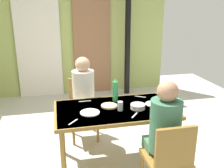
% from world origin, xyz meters
% --- Properties ---
extents(ground_plane, '(7.23, 7.23, 0.00)m').
position_xyz_m(ground_plane, '(0.00, 0.00, 0.00)').
color(ground_plane, beige).
extents(wall_back, '(4.43, 0.10, 2.58)m').
position_xyz_m(wall_back, '(0.00, 2.78, 1.29)').
color(wall_back, '#A9B964').
rests_on(wall_back, ground_plane).
extents(door_wooden, '(0.80, 0.05, 2.00)m').
position_xyz_m(door_wooden, '(0.58, 2.70, 1.00)').
color(door_wooden, '#926344').
rests_on(door_wooden, ground_plane).
extents(stove_pipe_column, '(0.12, 0.12, 2.58)m').
position_xyz_m(stove_pipe_column, '(1.29, 2.43, 1.29)').
color(stove_pipe_column, black).
rests_on(stove_pipe_column, ground_plane).
extents(curtain_panel, '(0.90, 0.03, 2.16)m').
position_xyz_m(curtain_panel, '(-0.54, 2.68, 1.08)').
color(curtain_panel, white).
rests_on(curtain_panel, ground_plane).
extents(dining_table, '(1.39, 0.81, 0.72)m').
position_xyz_m(dining_table, '(0.43, -0.03, 0.65)').
color(dining_table, olive).
rests_on(dining_table, ground_plane).
extents(chair_near_diner, '(0.40, 0.40, 0.87)m').
position_xyz_m(chair_near_diner, '(0.77, -0.79, 0.50)').
color(chair_near_diner, olive).
rests_on(chair_near_diner, ground_plane).
extents(chair_far_diner, '(0.40, 0.40, 0.87)m').
position_xyz_m(chair_far_diner, '(0.14, 0.72, 0.50)').
color(chair_far_diner, olive).
rests_on(chair_far_diner, ground_plane).
extents(person_near_diner, '(0.30, 0.37, 0.77)m').
position_xyz_m(person_near_diner, '(0.77, -0.66, 0.78)').
color(person_near_diner, '#416A4B').
rests_on(person_near_diner, ground_plane).
extents(person_far_diner, '(0.30, 0.37, 0.77)m').
position_xyz_m(person_far_diner, '(0.14, 0.59, 0.78)').
color(person_far_diner, white).
rests_on(person_far_diner, ground_plane).
extents(water_bottle_green_near, '(0.07, 0.07, 0.29)m').
position_xyz_m(water_bottle_green_near, '(0.49, 0.19, 0.86)').
color(water_bottle_green_near, '#309E59').
rests_on(water_bottle_green_near, dining_table).
extents(serving_bowl_center, '(0.17, 0.17, 0.05)m').
position_xyz_m(serving_bowl_center, '(0.69, -0.11, 0.75)').
color(serving_bowl_center, silver).
rests_on(serving_bowl_center, dining_table).
extents(dinner_plate_near_left, '(0.20, 0.20, 0.01)m').
position_xyz_m(dinner_plate_near_left, '(0.92, -0.03, 0.73)').
color(dinner_plate_near_left, white).
rests_on(dinner_plate_near_left, dining_table).
extents(dinner_plate_near_right, '(0.22, 0.22, 0.01)m').
position_xyz_m(dinner_plate_near_right, '(0.13, -0.11, 0.73)').
color(dinner_plate_near_right, white).
rests_on(dinner_plate_near_right, dining_table).
extents(drinking_glass_by_near_diner, '(0.06, 0.06, 0.11)m').
position_xyz_m(drinking_glass_by_near_diner, '(0.48, -0.11, 0.78)').
color(drinking_glass_by_near_diner, silver).
rests_on(drinking_glass_by_near_diner, dining_table).
extents(drinking_glass_by_far_diner, '(0.06, 0.06, 0.10)m').
position_xyz_m(drinking_glass_by_far_diner, '(0.97, -0.32, 0.77)').
color(drinking_glass_by_far_diner, silver).
rests_on(drinking_glass_by_far_diner, dining_table).
extents(bread_plate_sliced, '(0.19, 0.19, 0.02)m').
position_xyz_m(bread_plate_sliced, '(0.38, 0.03, 0.73)').
color(bread_plate_sliced, '#DBB77A').
rests_on(bread_plate_sliced, dining_table).
extents(cutlery_knife_near, '(0.11, 0.13, 0.00)m').
position_xyz_m(cutlery_knife_near, '(0.60, -0.28, 0.73)').
color(cutlery_knife_near, silver).
rests_on(cutlery_knife_near, dining_table).
extents(cutlery_fork_near, '(0.13, 0.10, 0.00)m').
position_xyz_m(cutlery_fork_near, '(0.84, 0.26, 0.73)').
color(cutlery_fork_near, silver).
rests_on(cutlery_fork_near, dining_table).
extents(cutlery_knife_far, '(0.15, 0.02, 0.00)m').
position_xyz_m(cutlery_knife_far, '(0.12, 0.26, 0.73)').
color(cutlery_knife_far, silver).
rests_on(cutlery_knife_far, dining_table).
extents(cutlery_fork_far, '(0.11, 0.13, 0.00)m').
position_xyz_m(cutlery_fork_far, '(-0.07, -0.29, 0.73)').
color(cutlery_fork_far, silver).
rests_on(cutlery_fork_far, dining_table).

